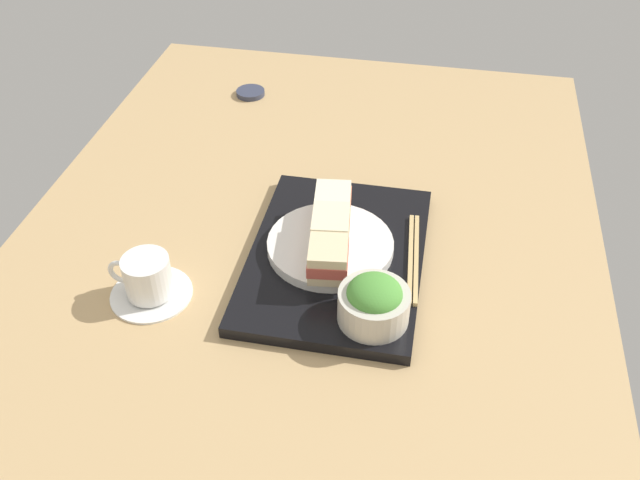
# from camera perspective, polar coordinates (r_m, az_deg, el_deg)

# --- Properties ---
(ground_plane) EXTENTS (1.40, 1.00, 0.03)m
(ground_plane) POSITION_cam_1_polar(r_m,az_deg,el_deg) (1.18, -1.24, -0.57)
(ground_plane) COLOR tan
(serving_tray) EXTENTS (0.39, 0.28, 0.02)m
(serving_tray) POSITION_cam_1_polar(r_m,az_deg,el_deg) (1.13, 1.38, -1.43)
(serving_tray) COLOR black
(serving_tray) RESTS_ON ground_plane
(sandwich_plate) EXTENTS (0.21, 0.21, 0.02)m
(sandwich_plate) POSITION_cam_1_polar(r_m,az_deg,el_deg) (1.12, 0.86, -0.45)
(sandwich_plate) COLOR silver
(sandwich_plate) RESTS_ON serving_tray
(sandwich_near) EXTENTS (0.08, 0.07, 0.05)m
(sandwich_near) POSITION_cam_1_polar(r_m,az_deg,el_deg) (1.05, 0.68, -1.47)
(sandwich_near) COLOR beige
(sandwich_near) RESTS_ON sandwich_plate
(sandwich_middle) EXTENTS (0.09, 0.07, 0.05)m
(sandwich_middle) POSITION_cam_1_polar(r_m,az_deg,el_deg) (1.10, 0.88, 0.95)
(sandwich_middle) COLOR beige
(sandwich_middle) RESTS_ON sandwich_plate
(sandwich_far) EXTENTS (0.08, 0.07, 0.05)m
(sandwich_far) POSITION_cam_1_polar(r_m,az_deg,el_deg) (1.15, 1.06, 3.00)
(sandwich_far) COLOR #EFE5C1
(sandwich_far) RESTS_ON sandwich_plate
(salad_bowl) EXTENTS (0.10, 0.10, 0.07)m
(salad_bowl) POSITION_cam_1_polar(r_m,az_deg,el_deg) (0.99, 4.48, -5.14)
(salad_bowl) COLOR beige
(salad_bowl) RESTS_ON serving_tray
(chopsticks_pair) EXTENTS (0.21, 0.03, 0.01)m
(chopsticks_pair) POSITION_cam_1_polar(r_m,az_deg,el_deg) (1.11, 7.73, -1.45)
(chopsticks_pair) COLOR tan
(chopsticks_pair) RESTS_ON serving_tray
(coffee_cup) EXTENTS (0.13, 0.13, 0.07)m
(coffee_cup) POSITION_cam_1_polar(r_m,az_deg,el_deg) (1.09, -14.06, -3.21)
(coffee_cup) COLOR white
(coffee_cup) RESTS_ON ground_plane
(small_sauce_dish) EXTENTS (0.06, 0.06, 0.01)m
(small_sauce_dish) POSITION_cam_1_polar(r_m,az_deg,el_deg) (1.60, -5.77, 12.03)
(small_sauce_dish) COLOR #33384C
(small_sauce_dish) RESTS_ON ground_plane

